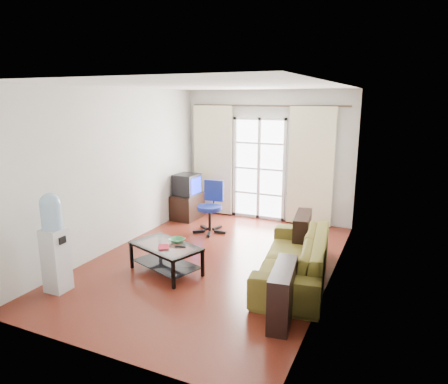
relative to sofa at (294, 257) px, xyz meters
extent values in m
plane|color=maroon|center=(-1.32, 0.08, -0.32)|extent=(5.20, 5.20, 0.00)
plane|color=white|center=(-1.32, 0.08, 2.38)|extent=(5.20, 5.20, 0.00)
cube|color=silver|center=(-1.32, 2.68, 1.03)|extent=(3.60, 0.02, 2.70)
cube|color=silver|center=(-1.32, -2.52, 1.03)|extent=(3.60, 0.02, 2.70)
cube|color=silver|center=(-3.12, 0.08, 1.03)|extent=(0.02, 5.20, 2.70)
cube|color=silver|center=(0.48, 0.08, 1.03)|extent=(0.02, 5.20, 2.70)
cube|color=white|center=(-1.47, 2.64, 0.75)|extent=(1.01, 0.02, 2.04)
cube|color=white|center=(-1.47, 2.62, 0.75)|extent=(1.16, 0.06, 2.15)
cylinder|color=#4C3F2D|center=(-1.32, 2.58, 2.06)|extent=(3.30, 0.04, 0.04)
cube|color=beige|center=(-2.52, 2.56, 0.88)|extent=(0.90, 0.07, 2.35)
cube|color=beige|center=(-0.37, 2.56, 0.88)|extent=(0.90, 0.07, 2.35)
cube|color=gray|center=(-0.52, 2.58, 0.01)|extent=(0.64, 0.12, 0.64)
imported|color=brown|center=(0.00, 0.00, 0.00)|extent=(2.46, 1.47, 0.65)
cube|color=silver|center=(-1.78, -0.57, 0.10)|extent=(1.19, 0.91, 0.01)
cube|color=black|center=(-1.78, -0.57, -0.19)|extent=(1.11, 0.84, 0.01)
cube|color=black|center=(-2.33, -0.66, -0.11)|extent=(0.05, 0.05, 0.42)
cube|color=black|center=(-1.40, -0.99, -0.11)|extent=(0.05, 0.05, 0.42)
cube|color=black|center=(-2.16, -0.15, -0.11)|extent=(0.05, 0.05, 0.42)
cube|color=black|center=(-1.22, -0.48, -0.11)|extent=(0.05, 0.05, 0.42)
imported|color=#369650|center=(-1.69, -0.40, 0.13)|extent=(0.29, 0.29, 0.06)
imported|color=#A41514|center=(-1.80, -0.72, 0.11)|extent=(0.34, 0.34, 0.02)
cube|color=black|center=(-1.53, -0.56, 0.11)|extent=(0.16, 0.09, 0.02)
cube|color=black|center=(-2.85, 1.98, -0.06)|extent=(0.48, 0.72, 0.53)
cube|color=black|center=(-2.83, 1.93, 0.42)|extent=(0.47, 0.51, 0.45)
cube|color=#0C19E5|center=(-2.60, 1.92, 0.42)|extent=(0.04, 0.39, 0.33)
cube|color=black|center=(-3.03, 1.94, 0.42)|extent=(0.15, 0.34, 0.29)
cylinder|color=black|center=(-2.00, 1.33, -0.08)|extent=(0.05, 0.05, 0.50)
cylinder|color=navy|center=(-2.00, 1.33, 0.16)|extent=(0.48, 0.48, 0.08)
cube|color=navy|center=(-2.01, 1.55, 0.45)|extent=(0.39, 0.07, 0.41)
cube|color=silver|center=(-2.79, -1.66, 0.11)|extent=(0.28, 0.28, 0.87)
cylinder|color=#8DB5DB|center=(-2.79, -1.66, 0.72)|extent=(0.26, 0.26, 0.35)
sphere|color=#8DB5DB|center=(-2.79, -1.66, 0.89)|extent=(0.26, 0.26, 0.26)
cube|color=black|center=(-2.65, -1.66, 0.41)|extent=(0.04, 0.11, 0.09)
camera|label=1|loc=(1.28, -5.24, 2.19)|focal=32.00mm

